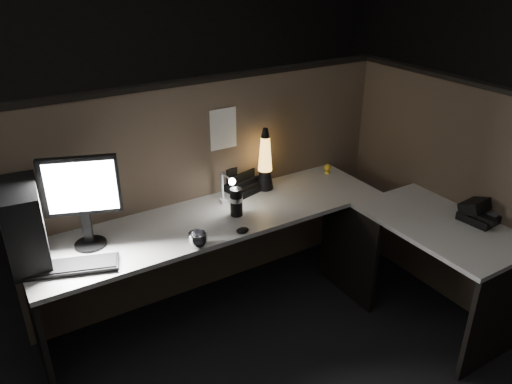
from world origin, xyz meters
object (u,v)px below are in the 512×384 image
keyboard (73,267)px  desk_phone (480,211)px  lava_lamp (265,164)px  monitor (82,193)px  pc_tower (25,225)px

keyboard → desk_phone: desk_phone is taller
desk_phone → keyboard: bearing=155.8°
lava_lamp → desk_phone: 1.41m
lava_lamp → desk_phone: lava_lamp is taller
keyboard → desk_phone: bearing=0.5°
keyboard → lava_lamp: lava_lamp is taller
keyboard → lava_lamp: size_ratio=1.05×
keyboard → lava_lamp: (1.39, 0.30, 0.17)m
monitor → lava_lamp: 1.26m
monitor → lava_lamp: size_ratio=1.21×
monitor → lava_lamp: bearing=24.9°
pc_tower → keyboard: (0.17, -0.20, -0.21)m
monitor → keyboard: size_ratio=1.15×
pc_tower → monitor: monitor is taller
desk_phone → lava_lamp: bearing=124.3°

